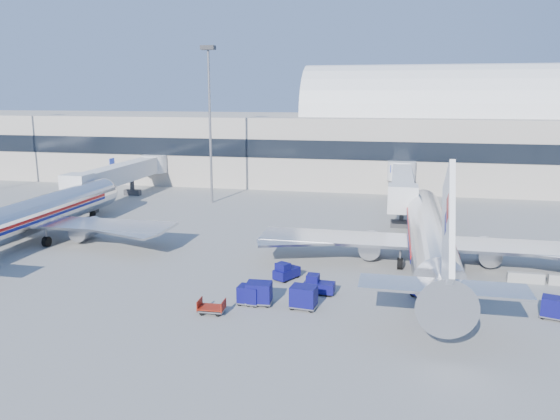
% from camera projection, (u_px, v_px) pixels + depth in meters
% --- Properties ---
extents(ground, '(260.00, 260.00, 0.00)m').
position_uv_depth(ground, '(315.00, 276.00, 48.82)').
color(ground, gray).
rests_on(ground, ground).
extents(terminal, '(170.00, 28.15, 21.00)m').
position_uv_depth(terminal, '(288.00, 139.00, 103.53)').
color(terminal, '#B2AA9E').
rests_on(terminal, ground).
extents(airliner_main, '(32.00, 37.26, 12.07)m').
position_uv_depth(airliner_main, '(430.00, 238.00, 50.49)').
color(airliner_main, silver).
rests_on(airliner_main, ground).
extents(airliner_mid, '(32.00, 37.26, 12.07)m').
position_uv_depth(airliner_mid, '(29.00, 217.00, 59.01)').
color(airliner_mid, silver).
rests_on(airliner_mid, ground).
extents(jetbridge_near, '(4.40, 27.50, 6.25)m').
position_uv_depth(jetbridge_near, '(402.00, 182.00, 75.92)').
color(jetbridge_near, silver).
rests_on(jetbridge_near, ground).
extents(jetbridge_mid, '(4.40, 27.50, 6.25)m').
position_uv_depth(jetbridge_mid, '(125.00, 173.00, 84.45)').
color(jetbridge_mid, silver).
rests_on(jetbridge_mid, ground).
extents(mast_west, '(2.00, 1.20, 22.60)m').
position_uv_depth(mast_west, '(209.00, 102.00, 78.47)').
color(mast_west, slate).
rests_on(mast_west, ground).
extents(barrier_near, '(3.00, 0.55, 0.90)m').
position_uv_depth(barrier_near, '(526.00, 278.00, 46.99)').
color(barrier_near, '#9E9E96').
rests_on(barrier_near, ground).
extents(tug_lead, '(2.54, 1.37, 1.61)m').
position_uv_depth(tug_lead, '(318.00, 285.00, 44.36)').
color(tug_lead, '#0B0A51').
rests_on(tug_lead, ground).
extents(tug_right, '(2.45, 2.72, 1.61)m').
position_uv_depth(tug_right, '(424.00, 290.00, 43.24)').
color(tug_right, '#0B0A51').
rests_on(tug_right, ground).
extents(tug_left, '(2.25, 2.75, 1.60)m').
position_uv_depth(tug_left, '(286.00, 272.00, 47.74)').
color(tug_left, '#0B0A51').
rests_on(tug_left, ground).
extents(cart_train_a, '(2.16, 1.74, 1.77)m').
position_uv_depth(cart_train_a, '(304.00, 297.00, 41.27)').
color(cart_train_a, '#0B0A51').
rests_on(cart_train_a, ground).
extents(cart_train_b, '(2.08, 1.63, 1.76)m').
position_uv_depth(cart_train_b, '(259.00, 293.00, 42.09)').
color(cart_train_b, '#0B0A51').
rests_on(cart_train_b, ground).
extents(cart_train_c, '(1.80, 1.42, 1.50)m').
position_uv_depth(cart_train_c, '(249.00, 294.00, 42.10)').
color(cart_train_c, '#0B0A51').
rests_on(cart_train_c, ground).
extents(cart_solo_near, '(2.36, 2.15, 1.69)m').
position_uv_depth(cart_solo_near, '(436.00, 311.00, 38.69)').
color(cart_solo_near, '#0B0A51').
rests_on(cart_solo_near, ground).
extents(cart_solo_far, '(2.14, 1.86, 1.60)m').
position_uv_depth(cart_solo_far, '(554.00, 307.00, 39.43)').
color(cart_solo_far, '#0B0A51').
rests_on(cart_solo_far, ground).
extents(cart_open_red, '(1.98, 1.43, 0.52)m').
position_uv_depth(cart_open_red, '(212.00, 309.00, 40.45)').
color(cart_open_red, slate).
rests_on(cart_open_red, ground).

